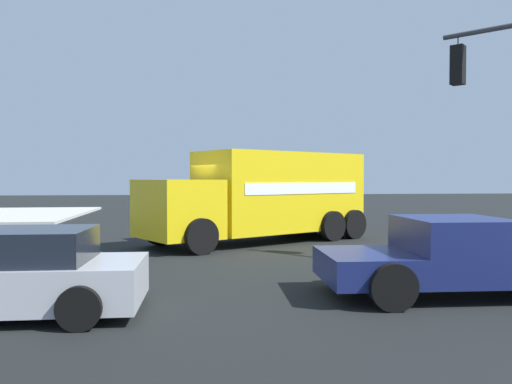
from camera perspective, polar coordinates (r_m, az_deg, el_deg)
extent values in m
plane|color=black|center=(16.54, -2.99, -5.71)|extent=(100.00, 100.00, 0.00)
cube|color=yellow|center=(17.13, 2.78, 0.05)|extent=(4.88, 6.08, 2.58)
cube|color=yellow|center=(14.94, -8.83, -1.87)|extent=(3.03, 2.84, 1.70)
cube|color=black|center=(14.54, -11.80, -0.64)|extent=(1.79, 1.07, 0.88)
cube|color=#B2B2B7|center=(19.07, 9.06, -4.18)|extent=(2.10, 1.32, 0.21)
cube|color=white|center=(16.22, 5.52, 0.42)|extent=(2.37, 4.11, 0.36)
cube|color=white|center=(18.07, 0.31, 0.54)|extent=(2.37, 4.11, 0.36)
cylinder|color=black|center=(13.95, -6.21, -4.99)|extent=(0.74, 1.01, 1.00)
cylinder|color=black|center=(16.12, -10.76, -4.13)|extent=(0.74, 1.01, 1.00)
cylinder|color=black|center=(17.11, 8.58, -3.80)|extent=(0.74, 1.01, 1.00)
cylinder|color=black|center=(18.92, 3.19, -3.28)|extent=(0.74, 1.01, 1.00)
cylinder|color=black|center=(17.88, 10.94, -3.58)|extent=(0.74, 1.01, 1.00)
cylinder|color=black|center=(19.61, 5.53, -3.11)|extent=(0.74, 1.01, 1.00)
cylinder|color=#38383D|center=(13.80, 21.79, 15.55)|extent=(0.03, 0.03, 0.25)
cube|color=black|center=(13.66, 21.76, 13.11)|extent=(0.42, 0.42, 0.95)
sphere|color=red|center=(13.90, 22.02, 14.24)|extent=(0.20, 0.20, 0.20)
sphere|color=#EFA314|center=(13.83, 22.00, 12.99)|extent=(0.20, 0.20, 0.20)
sphere|color=#19CC4C|center=(13.77, 21.99, 11.72)|extent=(0.20, 0.20, 0.20)
cube|color=navy|center=(9.20, 12.21, -8.20)|extent=(2.01, 1.58, 0.50)
cube|color=navy|center=(9.74, 21.31, -5.94)|extent=(2.02, 1.78, 1.10)
cube|color=black|center=(9.71, 21.32, -4.24)|extent=(1.86, 1.51, 0.48)
cylinder|color=black|center=(8.33, 15.15, -10.28)|extent=(0.27, 0.77, 0.76)
cylinder|color=black|center=(10.21, 11.27, -8.08)|extent=(0.27, 0.77, 0.76)
cube|color=black|center=(8.57, -26.15, -5.45)|extent=(1.65, 2.45, 0.50)
cylinder|color=black|center=(7.47, -19.27, -12.25)|extent=(0.22, 0.63, 0.62)
cylinder|color=black|center=(9.22, -16.53, -9.59)|extent=(0.22, 0.63, 0.62)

